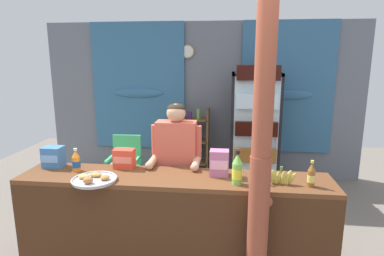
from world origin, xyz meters
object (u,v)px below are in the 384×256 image
(pastry_tray, at_px, (94,179))
(shopkeeper, at_px, (176,158))
(timber_post, at_px, (261,163))
(plastic_lawn_chair, at_px, (125,161))
(soda_bottle_lime_soda, at_px, (237,170))
(snack_box_wafer, at_px, (219,163))
(bottle_shelf_rack, at_px, (194,143))
(soda_bottle_iced_tea, at_px, (311,176))
(snack_box_biscuit, at_px, (53,157))
(drink_fridge, at_px, (255,124))
(stall_counter, at_px, (172,219))
(soda_bottle_water, at_px, (256,172))
(soda_bottle_orange_soda, at_px, (76,161))
(snack_box_crackers, at_px, (124,158))
(banana_bunch, at_px, (280,177))

(pastry_tray, bearing_deg, shopkeeper, 45.03)
(timber_post, relative_size, plastic_lawn_chair, 2.91)
(soda_bottle_lime_soda, height_order, snack_box_wafer, soda_bottle_lime_soda)
(bottle_shelf_rack, bearing_deg, pastry_tray, -103.20)
(shopkeeper, xyz_separation_m, soda_bottle_iced_tea, (1.21, -0.52, 0.06))
(snack_box_biscuit, bearing_deg, shopkeeper, 14.22)
(drink_fridge, bearing_deg, soda_bottle_iced_tea, -81.54)
(stall_counter, xyz_separation_m, shopkeeper, (-0.04, 0.53, 0.40))
(soda_bottle_water, distance_m, snack_box_wafer, 0.35)
(soda_bottle_iced_tea, bearing_deg, timber_post, -148.10)
(stall_counter, relative_size, snack_box_wafer, 11.96)
(plastic_lawn_chair, bearing_deg, soda_bottle_orange_soda, -87.45)
(soda_bottle_iced_tea, bearing_deg, snack_box_biscuit, 174.56)
(plastic_lawn_chair, bearing_deg, snack_box_biscuit, -97.69)
(timber_post, xyz_separation_m, shopkeeper, (-0.77, 0.80, -0.24))
(soda_bottle_iced_tea, height_order, snack_box_biscuit, soda_bottle_iced_tea)
(timber_post, relative_size, shopkeeper, 1.64)
(shopkeeper, bearing_deg, snack_box_crackers, -152.87)
(plastic_lawn_chair, relative_size, snack_box_biscuit, 4.26)
(snack_box_wafer, bearing_deg, drink_fridge, 76.75)
(timber_post, bearing_deg, plastic_lawn_chair, 130.64)
(plastic_lawn_chair, xyz_separation_m, snack_box_biscuit, (-0.20, -1.51, 0.53))
(soda_bottle_orange_soda, bearing_deg, timber_post, -13.90)
(snack_box_biscuit, bearing_deg, soda_bottle_water, -5.81)
(bottle_shelf_rack, xyz_separation_m, snack_box_biscuit, (-1.14, -2.20, 0.40))
(timber_post, distance_m, snack_box_wafer, 0.57)
(soda_bottle_water, xyz_separation_m, soda_bottle_orange_soda, (-1.65, 0.10, 0.00))
(soda_bottle_lime_soda, relative_size, snack_box_biscuit, 1.46)
(snack_box_wafer, xyz_separation_m, banana_bunch, (0.52, -0.15, -0.06))
(shopkeeper, xyz_separation_m, snack_box_wafer, (0.45, -0.35, 0.08))
(banana_bunch, bearing_deg, pastry_tray, -175.70)
(drink_fridge, xyz_separation_m, soda_bottle_lime_soda, (-0.30, -2.11, 0.02))
(pastry_tray, bearing_deg, soda_bottle_iced_tea, 3.06)
(plastic_lawn_chair, distance_m, pastry_tray, 1.92)
(stall_counter, xyz_separation_m, snack_box_biscuit, (-1.21, 0.23, 0.46))
(stall_counter, distance_m, plastic_lawn_chair, 2.01)
(stall_counter, relative_size, drink_fridge, 1.50)
(stall_counter, height_order, plastic_lawn_chair, stall_counter)
(snack_box_crackers, relative_size, banana_bunch, 0.73)
(timber_post, bearing_deg, soda_bottle_water, 91.54)
(stall_counter, xyz_separation_m, plastic_lawn_chair, (-1.00, 1.74, -0.07))
(soda_bottle_orange_soda, bearing_deg, bottle_shelf_rack, 69.40)
(stall_counter, bearing_deg, snack_box_biscuit, 169.11)
(soda_bottle_water, bearing_deg, snack_box_biscuit, 174.19)
(timber_post, xyz_separation_m, soda_bottle_orange_soda, (-1.66, 0.41, -0.18))
(bottle_shelf_rack, relative_size, soda_bottle_lime_soda, 4.02)
(soda_bottle_iced_tea, distance_m, banana_bunch, 0.25)
(soda_bottle_iced_tea, bearing_deg, snack_box_wafer, 167.07)
(snack_box_crackers, bearing_deg, soda_bottle_orange_soda, -160.86)
(soda_bottle_orange_soda, relative_size, snack_box_wafer, 0.94)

